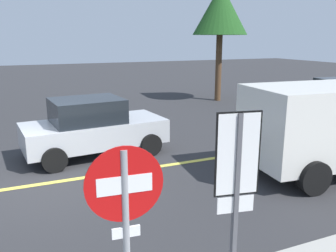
{
  "coord_description": "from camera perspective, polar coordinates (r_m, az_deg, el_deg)",
  "views": [
    {
      "loc": [
        -0.5,
        -8.19,
        3.3
      ],
      "look_at": [
        2.68,
        -0.83,
        1.3
      ],
      "focal_mm": 37.98,
      "sensor_mm": 36.0,
      "label": 1
    }
  ],
  "objects": [
    {
      "name": "tree_left_verge",
      "position": [
        19.28,
        8.41,
        17.85
      ],
      "size": [
        2.82,
        2.82,
        5.96
      ],
      "color": "#513823",
      "rests_on": "ground_plane"
    },
    {
      "name": "car_silver_far_lane",
      "position": [
        10.38,
        -11.98,
        -0.15
      ],
      "size": [
        4.1,
        2.29,
        1.65
      ],
      "color": "#B7BABF",
      "rests_on": "ground_plane"
    },
    {
      "name": "lane_marking_centre",
      "position": [
        9.5,
        -0.19,
        -6.32
      ],
      "size": [
        28.0,
        0.16,
        0.01
      ],
      "primitive_type": "cube",
      "color": "#E0D14C"
    },
    {
      "name": "speed_limit_sign",
      "position": [
        4.17,
        10.97,
        -7.91
      ],
      "size": [
        0.53,
        0.11,
        2.52
      ],
      "color": "#4C4C51",
      "rests_on": "ground_plane"
    },
    {
      "name": "ground_plane",
      "position": [
        8.84,
        -18.58,
        -8.7
      ],
      "size": [
        80.0,
        80.0,
        0.0
      ],
      "primitive_type": "plane",
      "color": "#2D2D30"
    },
    {
      "name": "stop_sign",
      "position": [
        3.57,
        -6.81,
        -14.63
      ],
      "size": [
        0.76,
        0.09,
        2.34
      ],
      "color": "gray",
      "rests_on": "ground_plane"
    }
  ]
}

